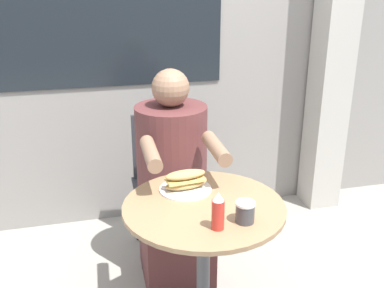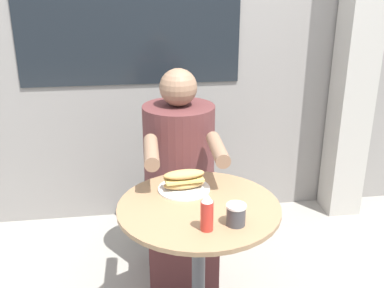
{
  "view_description": "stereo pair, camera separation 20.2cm",
  "coord_description": "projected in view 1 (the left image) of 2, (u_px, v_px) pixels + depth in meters",
  "views": [
    {
      "loc": [
        -0.46,
        -1.63,
        1.67
      ],
      "look_at": [
        0.0,
        0.21,
        0.95
      ],
      "focal_mm": 42.0,
      "sensor_mm": 36.0,
      "label": 1
    },
    {
      "loc": [
        -0.27,
        -1.67,
        1.67
      ],
      "look_at": [
        0.0,
        0.21,
        0.95
      ],
      "focal_mm": 42.0,
      "sensor_mm": 36.0,
      "label": 2
    }
  ],
  "objects": [
    {
      "name": "storefront_wall",
      "position": [
        148.0,
        19.0,
        2.91
      ],
      "size": [
        8.0,
        0.09,
        2.8
      ],
      "color": "gray",
      "rests_on": "ground_plane"
    },
    {
      "name": "lattice_pillar",
      "position": [
        334.0,
        47.0,
        3.11
      ],
      "size": [
        0.24,
        0.24,
        2.4
      ],
      "color": "#B2ADA3",
      "rests_on": "ground_plane"
    },
    {
      "name": "cafe_table",
      "position": [
        203.0,
        246.0,
        1.98
      ],
      "size": [
        0.7,
        0.7,
        0.75
      ],
      "color": "#997551",
      "rests_on": "ground_plane"
    },
    {
      "name": "diner_chair",
      "position": [
        163.0,
        171.0,
        2.81
      ],
      "size": [
        0.39,
        0.39,
        0.87
      ],
      "rotation": [
        0.0,
        0.0,
        3.11
      ],
      "color": "#333338",
      "rests_on": "ground_plane"
    },
    {
      "name": "seated_diner",
      "position": [
        173.0,
        195.0,
        2.49
      ],
      "size": [
        0.4,
        0.7,
        1.22
      ],
      "rotation": [
        0.0,
        0.0,
        3.11
      ],
      "color": "brown",
      "rests_on": "ground_plane"
    },
    {
      "name": "sandwich_on_plate",
      "position": [
        185.0,
        182.0,
        2.03
      ],
      "size": [
        0.24,
        0.24,
        0.09
      ],
      "rotation": [
        0.0,
        0.0,
        0.11
      ],
      "color": "white",
      "rests_on": "cafe_table"
    },
    {
      "name": "drink_cup",
      "position": [
        245.0,
        212.0,
        1.76
      ],
      "size": [
        0.08,
        0.08,
        0.09
      ],
      "color": "#424247",
      "rests_on": "cafe_table"
    },
    {
      "name": "condiment_bottle",
      "position": [
        219.0,
        211.0,
        1.7
      ],
      "size": [
        0.05,
        0.05,
        0.15
      ],
      "color": "red",
      "rests_on": "cafe_table"
    }
  ]
}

